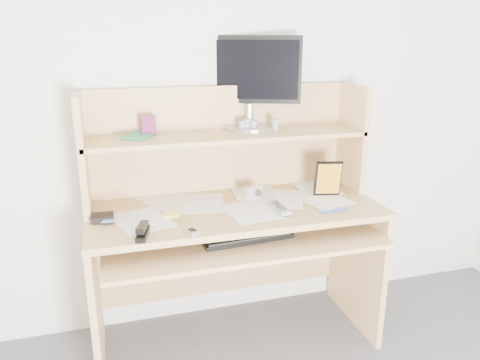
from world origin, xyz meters
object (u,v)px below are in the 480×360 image
object	(u,v)px
desk	(231,212)
tv_remote	(279,208)
game_case	(328,179)
monitor	(249,80)
keyboard	(246,236)

from	to	relation	value
desk	tv_remote	size ratio (longest dim) A/B	8.09
game_case	monitor	bearing A→B (deg)	155.43
keyboard	monitor	distance (m)	0.80
keyboard	tv_remote	world-z (taller)	tv_remote
tv_remote	game_case	xyz separation A→B (m)	(0.31, 0.11, 0.09)
keyboard	tv_remote	xyz separation A→B (m)	(0.18, 0.05, 0.10)
desk	tv_remote	xyz separation A→B (m)	(0.18, -0.18, 0.07)
keyboard	game_case	size ratio (longest dim) A/B	2.28
monitor	game_case	bearing A→B (deg)	-14.83
desk	game_case	bearing A→B (deg)	-8.43
keyboard	game_case	distance (m)	0.54
desk	monitor	world-z (taller)	monitor
game_case	monitor	size ratio (longest dim) A/B	0.37
desk	tv_remote	world-z (taller)	desk
keyboard	monitor	world-z (taller)	monitor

